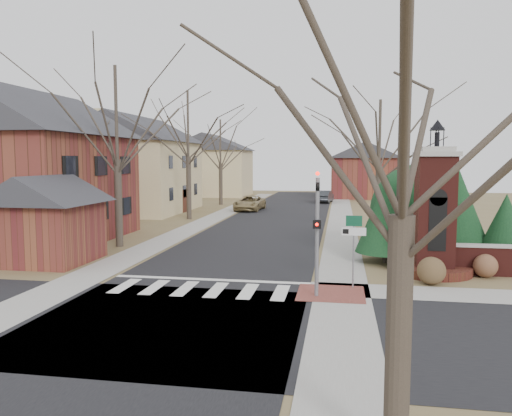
% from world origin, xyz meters
% --- Properties ---
extents(ground, '(120.00, 120.00, 0.00)m').
position_xyz_m(ground, '(0.00, 0.00, 0.00)').
color(ground, brown).
rests_on(ground, ground).
extents(main_street, '(8.00, 70.00, 0.01)m').
position_xyz_m(main_street, '(0.00, 22.00, 0.01)').
color(main_street, black).
rests_on(main_street, ground).
extents(cross_street, '(120.00, 8.00, 0.01)m').
position_xyz_m(cross_street, '(0.00, -3.00, 0.01)').
color(cross_street, black).
rests_on(cross_street, ground).
extents(crosswalk_zone, '(8.00, 2.20, 0.02)m').
position_xyz_m(crosswalk_zone, '(0.00, 0.80, 0.01)').
color(crosswalk_zone, silver).
rests_on(crosswalk_zone, ground).
extents(stop_bar, '(8.00, 0.35, 0.02)m').
position_xyz_m(stop_bar, '(0.00, 2.30, 0.01)').
color(stop_bar, silver).
rests_on(stop_bar, ground).
extents(sidewalk_right_main, '(2.00, 60.00, 0.02)m').
position_xyz_m(sidewalk_right_main, '(5.20, 22.00, 0.01)').
color(sidewalk_right_main, gray).
rests_on(sidewalk_right_main, ground).
extents(sidewalk_left, '(2.00, 60.00, 0.02)m').
position_xyz_m(sidewalk_left, '(-5.20, 22.00, 0.01)').
color(sidewalk_left, gray).
rests_on(sidewalk_left, ground).
extents(curb_apron, '(2.40, 2.40, 0.02)m').
position_xyz_m(curb_apron, '(4.80, 1.00, 0.01)').
color(curb_apron, brown).
rests_on(curb_apron, ground).
extents(traffic_signal_pole, '(0.28, 0.41, 4.50)m').
position_xyz_m(traffic_signal_pole, '(4.30, 0.57, 2.59)').
color(traffic_signal_pole, slate).
rests_on(traffic_signal_pole, ground).
extents(sign_post, '(0.90, 0.07, 2.75)m').
position_xyz_m(sign_post, '(5.59, 1.99, 1.95)').
color(sign_post, slate).
rests_on(sign_post, ground).
extents(brick_gate_monument, '(3.20, 3.20, 6.47)m').
position_xyz_m(brick_gate_monument, '(9.00, 4.99, 2.17)').
color(brick_gate_monument, '#501C17').
rests_on(brick_gate_monument, ground).
extents(house_brick_left, '(9.80, 11.80, 9.42)m').
position_xyz_m(house_brick_left, '(-13.01, 9.99, 4.66)').
color(house_brick_left, brown).
rests_on(house_brick_left, ground).
extents(house_stucco_left, '(9.80, 12.80, 9.28)m').
position_xyz_m(house_stucco_left, '(-13.50, 27.00, 4.59)').
color(house_stucco_left, tan).
rests_on(house_stucco_left, ground).
extents(garage_left, '(4.80, 4.80, 4.29)m').
position_xyz_m(garage_left, '(-8.52, 4.49, 2.24)').
color(garage_left, brown).
rests_on(garage_left, ground).
extents(house_distant_left, '(10.80, 8.80, 8.53)m').
position_xyz_m(house_distant_left, '(-12.01, 48.00, 4.25)').
color(house_distant_left, tan).
rests_on(house_distant_left, ground).
extents(house_distant_right, '(8.80, 8.80, 7.30)m').
position_xyz_m(house_distant_right, '(7.99, 47.99, 3.65)').
color(house_distant_right, brown).
rests_on(house_distant_right, ground).
extents(evergreen_near, '(2.80, 2.80, 4.10)m').
position_xyz_m(evergreen_near, '(7.20, 7.00, 2.30)').
color(evergreen_near, '#473D33').
rests_on(evergreen_near, ground).
extents(evergreen_mid, '(3.40, 3.40, 4.70)m').
position_xyz_m(evergreen_mid, '(10.50, 8.20, 2.60)').
color(evergreen_mid, '#473D33').
rests_on(evergreen_mid, ground).
extents(evergreen_far, '(2.40, 2.40, 3.30)m').
position_xyz_m(evergreen_far, '(12.50, 7.20, 1.90)').
color(evergreen_far, '#473D33').
rests_on(evergreen_far, ground).
extents(evergreen_mass, '(4.80, 4.80, 4.80)m').
position_xyz_m(evergreen_mass, '(9.00, 9.50, 2.40)').
color(evergreen_mass, '#103119').
rests_on(evergreen_mass, ground).
extents(bare_tree_0, '(8.05, 8.05, 11.15)m').
position_xyz_m(bare_tree_0, '(-7.00, 9.00, 7.70)').
color(bare_tree_0, '#473D33').
rests_on(bare_tree_0, ground).
extents(bare_tree_1, '(8.40, 8.40, 11.64)m').
position_xyz_m(bare_tree_1, '(-7.00, 22.00, 8.03)').
color(bare_tree_1, '#473D33').
rests_on(bare_tree_1, ground).
extents(bare_tree_2, '(7.35, 7.35, 10.19)m').
position_xyz_m(bare_tree_2, '(-7.50, 35.00, 7.03)').
color(bare_tree_2, '#473D33').
rests_on(bare_tree_2, ground).
extents(bare_tree_3, '(7.00, 7.00, 9.70)m').
position_xyz_m(bare_tree_3, '(7.50, 16.00, 6.69)').
color(bare_tree_3, '#473D33').
rests_on(bare_tree_3, ground).
extents(bare_tree_4, '(6.65, 6.65, 9.21)m').
position_xyz_m(bare_tree_4, '(6.00, -9.00, 6.35)').
color(bare_tree_4, '#473D33').
rests_on(bare_tree_4, ground).
extents(pickup_truck, '(2.61, 5.12, 1.39)m').
position_xyz_m(pickup_truck, '(-3.40, 29.64, 0.69)').
color(pickup_truck, '#917D4F').
rests_on(pickup_truck, ground).
extents(distant_car, '(1.98, 4.28, 1.36)m').
position_xyz_m(distant_car, '(3.40, 39.64, 0.68)').
color(distant_car, '#32353A').
rests_on(distant_car, ground).
extents(dry_shrub_left, '(1.09, 1.09, 1.09)m').
position_xyz_m(dry_shrub_left, '(8.60, 3.00, 0.54)').
color(dry_shrub_left, brown).
rests_on(dry_shrub_left, ground).
extents(dry_shrub_right, '(0.97, 0.97, 0.97)m').
position_xyz_m(dry_shrub_right, '(11.00, 4.60, 0.48)').
color(dry_shrub_right, brown).
rests_on(dry_shrub_right, ground).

